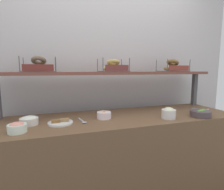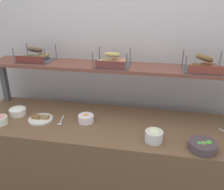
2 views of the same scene
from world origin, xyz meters
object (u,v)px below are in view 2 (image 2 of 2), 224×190
Objects in this scene: bowl_cream_cheese at (18,111)px; serving_spoon_by_edge at (61,122)px; bagel_basket_poppy at (36,56)px; bagel_basket_sesame at (112,61)px; bowl_fruit_salad at (86,118)px; bagel_basket_cinnamon_raisin at (203,65)px; bowl_veggie_mix at (203,146)px; bowl_potato_salad at (154,135)px; serving_plate_white at (41,119)px.

serving_spoon_by_edge is (0.43, -0.06, -0.03)m from bowl_cream_cheese.
bagel_basket_poppy is 1.07× the size of bagel_basket_sesame.
bagel_basket_cinnamon_raisin is (0.92, 0.26, 0.44)m from bowl_fruit_salad.
bagel_basket_poppy reaches higher than bowl_veggie_mix.
bowl_potato_salad is 0.45× the size of bagel_basket_sesame.
bagel_basket_poppy is (-0.36, 0.36, 0.47)m from serving_spoon_by_edge.
bowl_potato_salad reaches higher than serving_spoon_by_edge.
bowl_cream_cheese is 0.25m from serving_plate_white.
bagel_basket_cinnamon_raisin reaches higher than bowl_potato_salad.
bagel_basket_cinnamon_raisin reaches higher than serving_plate_white.
bagel_basket_sesame is (0.81, 0.26, 0.44)m from bowl_cream_cheese.
bagel_basket_poppy reaches higher than bowl_potato_salad.
serving_spoon_by_edge is 0.69m from bagel_basket_poppy.
serving_plate_white is (-1.31, 0.18, -0.02)m from bowl_veggie_mix.
bowl_potato_salad is at bearing -48.15° from bagel_basket_sesame.
bowl_veggie_mix is at bearing -7.74° from serving_plate_white.
serving_plate_white is 0.79m from bagel_basket_sesame.
bowl_cream_cheese is at bearing 171.60° from bowl_veggie_mix.
bowl_fruit_salad is at bearing -27.89° from bagel_basket_poppy.
bowl_veggie_mix is 1.63m from bagel_basket_poppy.
serving_plate_white is (0.25, -0.05, -0.02)m from bowl_cream_cheese.
serving_spoon_by_edge is at bearing -8.32° from bowl_cream_cheese.
bowl_potato_salad is at bearing -8.97° from bowl_cream_cheese.
serving_spoon_by_edge is 0.56× the size of bagel_basket_poppy.
bowl_potato_salad is at bearing -128.01° from bagel_basket_cinnamon_raisin.
bowl_cream_cheese is 0.47× the size of bagel_basket_poppy.
bowl_veggie_mix reaches higher than serving_plate_white.
bowl_cream_cheese reaches higher than bowl_fruit_salad.
serving_spoon_by_edge is (-1.12, 0.17, -0.02)m from bowl_veggie_mix.
bowl_potato_salad is 0.99× the size of bowl_fruit_salad.
bagel_basket_sesame is at bearing 146.68° from bowl_veggie_mix.
bagel_basket_poppy is at bearing 177.09° from bagel_basket_sesame.
bagel_basket_poppy is (-1.47, 0.52, 0.45)m from bowl_veggie_mix.
bowl_veggie_mix is 0.66m from bagel_basket_cinnamon_raisin.
bowl_veggie_mix is at bearing -8.42° from serving_spoon_by_edge.
bowl_fruit_salad is (-0.57, 0.19, -0.02)m from bowl_potato_salad.
bowl_fruit_salad is at bearing 161.94° from bowl_potato_salad.
bagel_basket_cinnamon_raisin is at bearing -0.05° from bagel_basket_sesame.
serving_plate_white is 1.18× the size of serving_spoon_by_edge.
bowl_veggie_mix is 0.34m from bowl_potato_salad.
bagel_basket_sesame is (0.17, 0.26, 0.44)m from bowl_fruit_salad.
bowl_cream_cheese is at bearing -105.05° from bagel_basket_poppy.
bowl_potato_salad is at bearing -18.06° from bowl_fruit_salad.
bagel_basket_sesame is at bearing 28.42° from serving_plate_white.
bowl_veggie_mix is at bearing -8.40° from bowl_cream_cheese.
serving_spoon_by_edge is 0.56× the size of bagel_basket_cinnamon_raisin.
bagel_basket_cinnamon_raisin reaches higher than bowl_veggie_mix.
serving_plate_white is 0.71× the size of bagel_basket_sesame.
bagel_basket_sesame is at bearing 56.35° from bowl_fruit_salad.
bowl_veggie_mix is at bearing -91.48° from bagel_basket_cinnamon_raisin.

